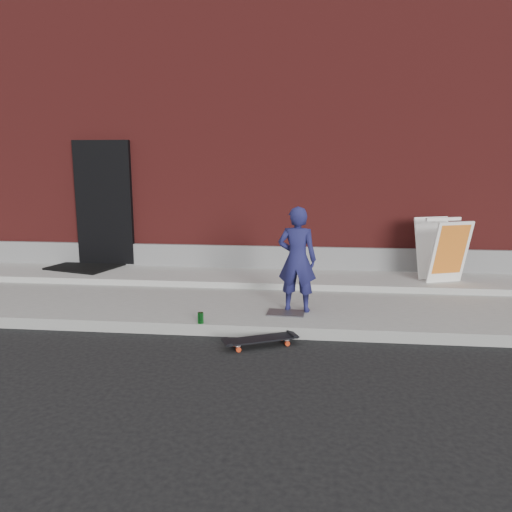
# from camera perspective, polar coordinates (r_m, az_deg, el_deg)

# --- Properties ---
(ground) EXTENTS (80.00, 80.00, 0.00)m
(ground) POSITION_cam_1_polar(r_m,az_deg,el_deg) (6.34, -4.76, -9.15)
(ground) COLOR black
(ground) RESTS_ON ground
(sidewalk) EXTENTS (20.00, 3.00, 0.15)m
(sidewalk) POSITION_cam_1_polar(r_m,az_deg,el_deg) (7.72, -2.66, -4.85)
(sidewalk) COLOR gray
(sidewalk) RESTS_ON ground
(apron) EXTENTS (20.00, 1.20, 0.10)m
(apron) POSITION_cam_1_polar(r_m,az_deg,el_deg) (8.55, -1.74, -2.42)
(apron) COLOR gray
(apron) RESTS_ON sidewalk
(building) EXTENTS (20.00, 8.10, 5.00)m
(building) POSITION_cam_1_polar(r_m,az_deg,el_deg) (12.89, 1.07, 12.34)
(building) COLOR #5C1A19
(building) RESTS_ON ground
(child) EXTENTS (0.56, 0.40, 1.42)m
(child) POSITION_cam_1_polar(r_m,az_deg,el_deg) (6.70, 4.72, -0.38)
(child) COLOR #1C1C4E
(child) RESTS_ON sidewalk
(skateboard) EXTENTS (0.89, 0.57, 0.10)m
(skateboard) POSITION_cam_1_polar(r_m,az_deg,el_deg) (5.98, 0.52, -9.52)
(skateboard) COLOR #B93013
(skateboard) RESTS_ON ground
(pizza_sign) EXTENTS (0.83, 0.89, 1.03)m
(pizza_sign) POSITION_cam_1_polar(r_m,az_deg,el_deg) (8.52, 20.51, 0.70)
(pizza_sign) COLOR white
(pizza_sign) RESTS_ON apron
(soda_can) EXTENTS (0.09, 0.09, 0.14)m
(soda_can) POSITION_cam_1_polar(r_m,az_deg,el_deg) (6.35, -6.35, -7.04)
(soda_can) COLOR #177625
(soda_can) RESTS_ON sidewalk
(doormat) EXTENTS (1.33, 1.19, 0.03)m
(doormat) POSITION_cam_1_polar(r_m,az_deg,el_deg) (9.59, -18.96, -1.15)
(doormat) COLOR black
(doormat) RESTS_ON apron
(utility_plate) EXTENTS (0.51, 0.34, 0.01)m
(utility_plate) POSITION_cam_1_polar(r_m,az_deg,el_deg) (6.73, 3.42, -6.51)
(utility_plate) COLOR #535358
(utility_plate) RESTS_ON sidewalk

